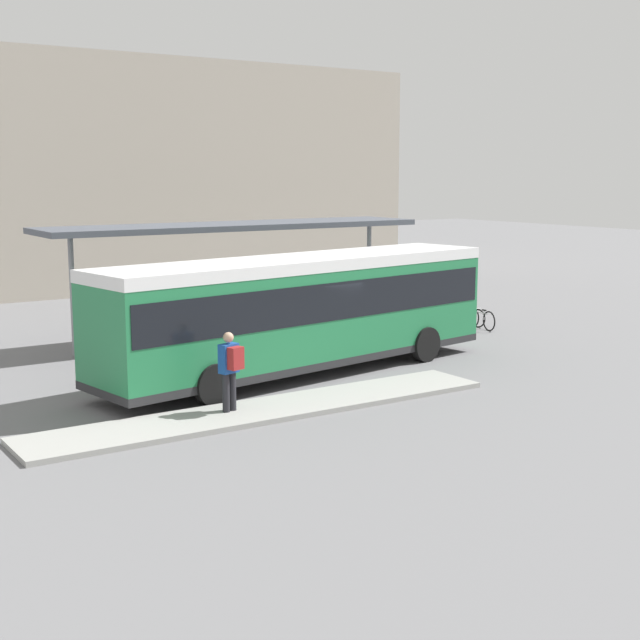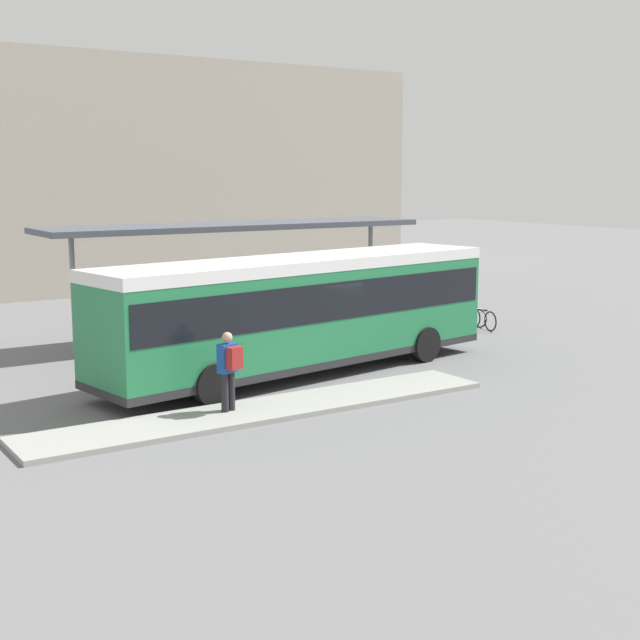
{
  "view_description": "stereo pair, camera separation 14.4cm",
  "coord_description": "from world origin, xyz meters",
  "px_view_note": "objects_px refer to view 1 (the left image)",
  "views": [
    {
      "loc": [
        -12.47,
        -19.73,
        5.32
      ],
      "look_at": [
        0.59,
        0.0,
        1.42
      ],
      "focal_mm": 50.0,
      "sensor_mm": 36.0,
      "label": 1
    },
    {
      "loc": [
        -12.35,
        -19.81,
        5.32
      ],
      "look_at": [
        0.59,
        0.0,
        1.42
      ],
      "focal_mm": 50.0,
      "sensor_mm": 36.0,
      "label": 2
    }
  ],
  "objects_px": {
    "bicycle_white": "(481,319)",
    "potted_planter_near_shelter": "(173,332)",
    "bicycle_black": "(468,316)",
    "bicycle_green": "(455,313)",
    "city_bus": "(302,306)",
    "potted_planter_far_side": "(242,330)",
    "pedestrian_waiting": "(230,366)"
  },
  "relations": [
    {
      "from": "bicycle_green",
      "to": "potted_planter_near_shelter",
      "type": "bearing_deg",
      "value": 90.18
    },
    {
      "from": "bicycle_green",
      "to": "pedestrian_waiting",
      "type": "bearing_deg",
      "value": 117.28
    },
    {
      "from": "bicycle_black",
      "to": "bicycle_white",
      "type": "bearing_deg",
      "value": -12.21
    },
    {
      "from": "city_bus",
      "to": "pedestrian_waiting",
      "type": "bearing_deg",
      "value": -151.33
    },
    {
      "from": "bicycle_white",
      "to": "potted_planter_near_shelter",
      "type": "xyz_separation_m",
      "value": [
        -10.94,
        1.29,
        0.41
      ]
    },
    {
      "from": "bicycle_white",
      "to": "bicycle_green",
      "type": "distance_m",
      "value": 1.44
    },
    {
      "from": "city_bus",
      "to": "bicycle_green",
      "type": "relative_size",
      "value": 7.35
    },
    {
      "from": "bicycle_black",
      "to": "potted_planter_far_side",
      "type": "distance_m",
      "value": 9.11
    },
    {
      "from": "bicycle_green",
      "to": "potted_planter_far_side",
      "type": "distance_m",
      "value": 9.22
    },
    {
      "from": "city_bus",
      "to": "potted_planter_near_shelter",
      "type": "bearing_deg",
      "value": 109.22
    },
    {
      "from": "city_bus",
      "to": "bicycle_black",
      "type": "relative_size",
      "value": 7.88
    },
    {
      "from": "pedestrian_waiting",
      "to": "bicycle_white",
      "type": "relative_size",
      "value": 1.1
    },
    {
      "from": "city_bus",
      "to": "bicycle_green",
      "type": "distance_m",
      "value": 9.98
    },
    {
      "from": "potted_planter_near_shelter",
      "to": "potted_planter_far_side",
      "type": "height_order",
      "value": "potted_planter_near_shelter"
    },
    {
      "from": "bicycle_black",
      "to": "bicycle_green",
      "type": "relative_size",
      "value": 0.93
    },
    {
      "from": "bicycle_black",
      "to": "potted_planter_near_shelter",
      "type": "bearing_deg",
      "value": -101.65
    },
    {
      "from": "potted_planter_near_shelter",
      "to": "potted_planter_far_side",
      "type": "distance_m",
      "value": 2.01
    },
    {
      "from": "city_bus",
      "to": "bicycle_green",
      "type": "bearing_deg",
      "value": 14.96
    },
    {
      "from": "bicycle_white",
      "to": "potted_planter_far_side",
      "type": "relative_size",
      "value": 1.11
    },
    {
      "from": "bicycle_green",
      "to": "potted_planter_near_shelter",
      "type": "xyz_separation_m",
      "value": [
        -11.05,
        -0.14,
        0.41
      ]
    },
    {
      "from": "city_bus",
      "to": "bicycle_green",
      "type": "height_order",
      "value": "city_bus"
    },
    {
      "from": "potted_planter_far_side",
      "to": "bicycle_black",
      "type": "bearing_deg",
      "value": 0.83
    },
    {
      "from": "potted_planter_near_shelter",
      "to": "potted_planter_far_side",
      "type": "bearing_deg",
      "value": -20.72
    },
    {
      "from": "potted_planter_far_side",
      "to": "potted_planter_near_shelter",
      "type": "bearing_deg",
      "value": 159.28
    },
    {
      "from": "bicycle_white",
      "to": "bicycle_green",
      "type": "relative_size",
      "value": 0.98
    },
    {
      "from": "bicycle_white",
      "to": "bicycle_black",
      "type": "distance_m",
      "value": 0.72
    },
    {
      "from": "city_bus",
      "to": "pedestrian_waiting",
      "type": "relative_size",
      "value": 6.83
    },
    {
      "from": "potted_planter_near_shelter",
      "to": "bicycle_white",
      "type": "bearing_deg",
      "value": -6.74
    },
    {
      "from": "bicycle_black",
      "to": "bicycle_green",
      "type": "bearing_deg",
      "value": 165.66
    },
    {
      "from": "bicycle_white",
      "to": "potted_planter_far_side",
      "type": "height_order",
      "value": "potted_planter_far_side"
    },
    {
      "from": "bicycle_black",
      "to": "potted_planter_far_side",
      "type": "bearing_deg",
      "value": -97.81
    },
    {
      "from": "pedestrian_waiting",
      "to": "bicycle_black",
      "type": "distance_m",
      "value": 13.92
    }
  ]
}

